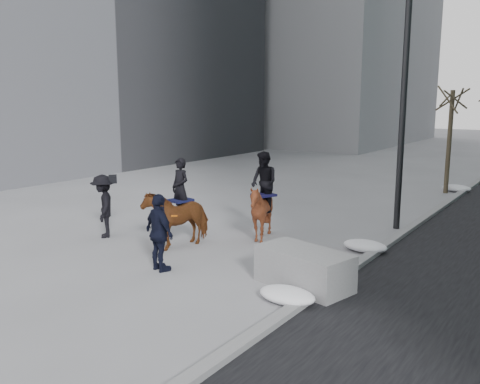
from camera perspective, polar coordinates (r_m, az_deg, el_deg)
The scene contains 10 objects.
ground at distance 12.19m, azimuth -3.25°, elevation -7.80°, with size 120.00×120.00×0.00m, color gray.
curb at distance 19.90m, azimuth 22.11°, elevation -1.21°, with size 0.25×90.00×0.12m, color gray.
planter at distance 10.58m, azimuth 7.19°, elevation -8.51°, with size 1.95×0.98×0.78m, color gray.
tree_near at distance 22.19m, azimuth 22.47°, elevation 5.76°, with size 1.20×1.20×4.61m, color #382F21, non-canonical shape.
mounted_left at distance 13.42m, azimuth -7.03°, elevation -2.37°, with size 1.12×1.89×2.29m.
mounted_right at distance 13.69m, azimuth 2.42°, elevation -1.54°, with size 1.73×1.82×2.42m.
feeder at distance 11.44m, azimuth -9.03°, elevation -4.55°, with size 1.11×0.99×1.75m.
camera_crew at distance 14.57m, azimuth -15.09°, elevation -1.51°, with size 1.28×1.24×1.75m.
lamppost at distance 15.35m, azimuth 18.00°, elevation 14.37°, with size 0.25×1.63×9.09m.
snow_piles at distance 15.32m, azimuth 16.90°, elevation -3.86°, with size 1.15×14.94×0.29m.
Camera 1 is at (7.16, -9.10, 3.81)m, focal length 38.00 mm.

